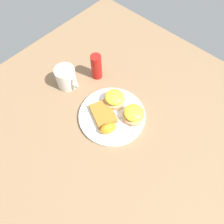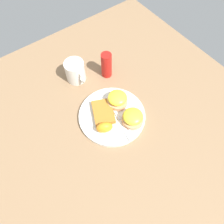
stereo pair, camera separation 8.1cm
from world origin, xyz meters
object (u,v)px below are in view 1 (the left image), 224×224
at_px(sandwich_benedict_right, 115,99).
at_px(cup, 66,78).
at_px(sandwich_benedict_left, 134,114).
at_px(hashbrown_patty, 103,114).
at_px(orange_wedge, 108,128).
at_px(fork, 122,120).
at_px(condiment_bottle, 96,67).

distance_m(sandwich_benedict_right, cup, 0.22).
bearing_deg(sandwich_benedict_left, hashbrown_patty, -143.16).
bearing_deg(cup, sandwich_benedict_right, 15.63).
xyz_separation_m(sandwich_benedict_right, orange_wedge, (0.07, -0.11, -0.00)).
xyz_separation_m(sandwich_benedict_left, orange_wedge, (-0.03, -0.10, -0.00)).
xyz_separation_m(sandwich_benedict_right, cup, (-0.21, -0.06, 0.01)).
distance_m(fork, condiment_bottle, 0.25).
bearing_deg(cup, hashbrown_patty, -3.45).
bearing_deg(hashbrown_patty, sandwich_benedict_left, 36.84).
distance_m(fork, cup, 0.28).
distance_m(cup, condiment_bottle, 0.13).
xyz_separation_m(orange_wedge, condiment_bottle, (-0.22, 0.17, 0.02)).
relative_size(orange_wedge, cup, 0.54).
distance_m(sandwich_benedict_left, hashbrown_patty, 0.11).
height_order(sandwich_benedict_left, hashbrown_patty, sandwich_benedict_left).
relative_size(orange_wedge, condiment_bottle, 0.52).
distance_m(sandwich_benedict_right, condiment_bottle, 0.16).
bearing_deg(fork, cup, -176.19).
relative_size(cup, condiment_bottle, 0.96).
xyz_separation_m(hashbrown_patty, cup, (-0.22, 0.01, 0.02)).
bearing_deg(orange_wedge, condiment_bottle, 142.75).
bearing_deg(sandwich_benedict_right, condiment_bottle, 159.03).
bearing_deg(hashbrown_patty, fork, 25.52).
xyz_separation_m(hashbrown_patty, orange_wedge, (0.06, -0.04, 0.01)).
height_order(cup, condiment_bottle, condiment_bottle).
height_order(sandwich_benedict_left, sandwich_benedict_right, same).
distance_m(sandwich_benedict_left, sandwich_benedict_right, 0.10).
relative_size(hashbrown_patty, fork, 0.52).
height_order(hashbrown_patty, condiment_bottle, condiment_bottle).
relative_size(sandwich_benedict_left, fork, 0.40).
xyz_separation_m(hashbrown_patty, condiment_bottle, (-0.16, 0.13, 0.03)).
bearing_deg(hashbrown_patty, cup, 176.55).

